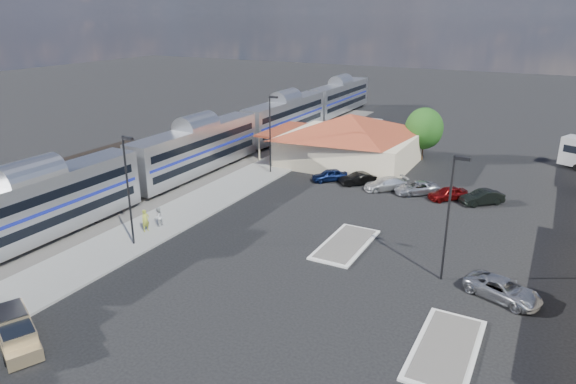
% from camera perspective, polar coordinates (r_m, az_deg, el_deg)
% --- Properties ---
extents(ground, '(280.00, 280.00, 0.00)m').
position_cam_1_polar(ground, '(41.54, 0.22, -5.86)').
color(ground, black).
rests_on(ground, ground).
extents(railbed, '(16.00, 100.00, 0.12)m').
position_cam_1_polar(railbed, '(59.12, -14.32, 1.40)').
color(railbed, '#4C4944').
rests_on(railbed, ground).
extents(platform, '(5.50, 92.00, 0.18)m').
position_cam_1_polar(platform, '(52.16, -8.40, -0.57)').
color(platform, gray).
rests_on(platform, ground).
extents(passenger_train, '(3.00, 104.00, 5.55)m').
position_cam_1_polar(passenger_train, '(59.18, -9.98, 4.57)').
color(passenger_train, silver).
rests_on(passenger_train, ground).
extents(freight_cars, '(2.80, 46.00, 4.00)m').
position_cam_1_polar(freight_cars, '(56.44, -21.06, 1.82)').
color(freight_cars, black).
rests_on(freight_cars, ground).
extents(station_depot, '(18.35, 12.24, 6.20)m').
position_cam_1_polar(station_depot, '(63.05, 6.79, 5.89)').
color(station_depot, beige).
rests_on(station_depot, ground).
extents(traffic_island_south, '(3.30, 7.50, 0.21)m').
position_cam_1_polar(traffic_island_south, '(41.64, 6.41, -5.76)').
color(traffic_island_south, silver).
rests_on(traffic_island_south, ground).
extents(traffic_island_north, '(3.30, 7.50, 0.21)m').
position_cam_1_polar(traffic_island_north, '(30.98, 17.12, -16.28)').
color(traffic_island_north, silver).
rests_on(traffic_island_north, ground).
extents(lamp_plat_s, '(1.08, 0.25, 9.00)m').
position_cam_1_polar(lamp_plat_s, '(41.26, -17.33, 1.02)').
color(lamp_plat_s, black).
rests_on(lamp_plat_s, ground).
extents(lamp_plat_n, '(1.08, 0.25, 9.00)m').
position_cam_1_polar(lamp_plat_n, '(58.17, -1.93, 7.10)').
color(lamp_plat_n, black).
rests_on(lamp_plat_n, ground).
extents(lamp_lot, '(1.08, 0.25, 9.00)m').
position_cam_1_polar(lamp_lot, '(35.87, 17.58, -1.75)').
color(lamp_lot, black).
rests_on(lamp_lot, ground).
extents(tree_depot, '(4.71, 4.71, 6.63)m').
position_cam_1_polar(tree_depot, '(66.30, 14.88, 6.83)').
color(tree_depot, '#382314').
rests_on(tree_depot, ground).
extents(pickup_truck, '(5.19, 3.70, 1.69)m').
position_cam_1_polar(pickup_truck, '(33.29, -27.99, -13.71)').
color(pickup_truck, tan).
rests_on(pickup_truck, ground).
extents(suv, '(5.41, 3.89, 1.37)m').
position_cam_1_polar(suv, '(36.67, 22.78, -9.96)').
color(suv, '#A6A7AE').
rests_on(suv, ground).
extents(person_a, '(0.61, 0.79, 1.92)m').
position_cam_1_polar(person_a, '(44.83, -15.55, -3.06)').
color(person_a, '#AFB93A').
rests_on(person_a, platform).
extents(person_b, '(0.72, 0.88, 1.70)m').
position_cam_1_polar(person_b, '(45.64, -14.23, -2.68)').
color(person_b, silver).
rests_on(person_b, platform).
extents(parked_car_a, '(3.95, 3.87, 1.34)m').
position_cam_1_polar(parked_car_a, '(56.82, 4.63, 1.88)').
color(parked_car_a, '#0D1943').
rests_on(parked_car_a, ground).
extents(parked_car_b, '(3.85, 3.75, 1.31)m').
position_cam_1_polar(parked_car_b, '(55.97, 7.75, 1.47)').
color(parked_car_b, black).
rests_on(parked_car_b, ground).
extents(parked_car_c, '(4.68, 4.55, 1.35)m').
position_cam_1_polar(parked_car_c, '(54.74, 10.78, 0.90)').
color(parked_car_c, silver).
rests_on(parked_car_c, ground).
extents(parked_car_d, '(4.94, 4.66, 1.30)m').
position_cam_1_polar(parked_car_d, '(54.24, 14.08, 0.45)').
color(parked_car_d, '#9A9CA3').
rests_on(parked_car_d, ground).
extents(parked_car_e, '(3.93, 3.88, 1.34)m').
position_cam_1_polar(parked_car_e, '(53.35, 17.32, -0.15)').
color(parked_car_e, maroon).
rests_on(parked_car_e, ground).
extents(parked_car_f, '(4.14, 4.00, 1.41)m').
position_cam_1_polar(parked_car_f, '(53.20, 20.75, -0.56)').
color(parked_car_f, black).
rests_on(parked_car_f, ground).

